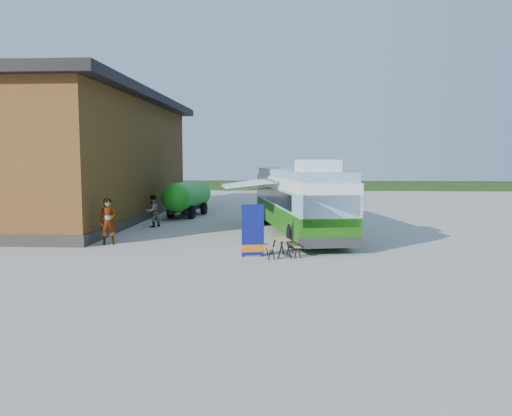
# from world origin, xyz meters

# --- Properties ---
(ground) EXTENTS (100.00, 100.00, 0.00)m
(ground) POSITION_xyz_m (0.00, 0.00, 0.00)
(ground) COLOR #BCB7AD
(ground) RESTS_ON ground
(barn) EXTENTS (9.60, 21.20, 7.50)m
(barn) POSITION_xyz_m (-10.50, 10.00, 3.59)
(barn) COLOR brown
(barn) RESTS_ON ground
(hedge) EXTENTS (40.00, 3.00, 1.00)m
(hedge) POSITION_xyz_m (8.00, 38.00, 0.50)
(hedge) COLOR #264419
(hedge) RESTS_ON ground
(bus) EXTENTS (4.68, 11.94, 3.59)m
(bus) POSITION_xyz_m (2.40, 4.49, 1.71)
(bus) COLOR #287713
(bus) RESTS_ON ground
(awning) EXTENTS (3.00, 4.13, 0.49)m
(awning) POSITION_xyz_m (0.04, 4.36, 2.63)
(awning) COLOR white
(awning) RESTS_ON ground
(banner) EXTENTS (0.85, 0.29, 1.96)m
(banner) POSITION_xyz_m (0.58, -1.47, 0.80)
(banner) COLOR navy
(banner) RESTS_ON ground
(picnic_table) EXTENTS (1.49, 1.40, 0.70)m
(picnic_table) POSITION_xyz_m (1.63, -1.38, 0.52)
(picnic_table) COLOR tan
(picnic_table) RESTS_ON ground
(person_a) EXTENTS (0.85, 0.73, 1.98)m
(person_a) POSITION_xyz_m (-5.70, 0.77, 0.99)
(person_a) COLOR #999999
(person_a) RESTS_ON ground
(person_b) EXTENTS (1.00, 1.04, 1.69)m
(person_b) POSITION_xyz_m (-5.29, 6.26, 0.85)
(person_b) COLOR #999999
(person_b) RESTS_ON ground
(slurry_tanker) EXTENTS (2.34, 5.91, 2.20)m
(slurry_tanker) POSITION_xyz_m (-4.40, 11.24, 1.26)
(slurry_tanker) COLOR #1E9B1C
(slurry_tanker) RESTS_ON ground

